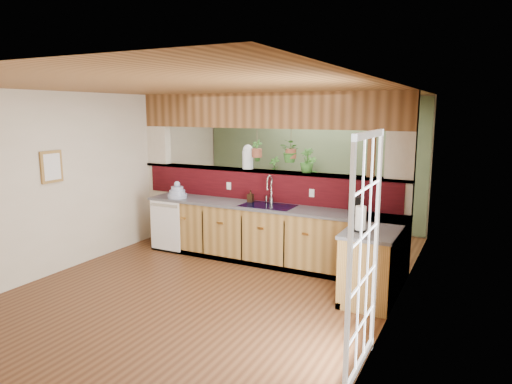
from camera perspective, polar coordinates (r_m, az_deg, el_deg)
The scene contains 27 objects.
ground at distance 6.49m, azimuth -4.34°, elevation -10.90°, with size 4.60×7.00×0.01m, color #4E2D18.
ceiling at distance 6.06m, azimuth -4.68°, elevation 12.69°, with size 4.60×7.00×0.01m, color brown.
wall_back at distance 9.28m, azimuth 6.84°, elevation 3.73°, with size 4.60×0.02×2.60m, color beige.
wall_left at distance 7.59m, azimuth -19.50°, elevation 1.79°, with size 0.02×7.00×2.60m, color beige.
wall_right at distance 5.34m, azimuth 17.10°, elevation -1.42°, with size 0.02×7.00×2.60m, color beige.
pass_through_partition at distance 7.32m, azimuth 1.21°, elevation 1.21°, with size 4.60×0.21×2.60m.
pass_through_ledge at distance 7.31m, azimuth 1.02°, elevation 2.62°, with size 4.60×0.21×0.04m, color brown.
header_beam at distance 7.24m, azimuth 1.04°, elevation 10.13°, with size 4.60×0.15×0.55m, color brown.
sage_backwall at distance 9.26m, azimuth 6.80°, elevation 3.72°, with size 4.55×0.02×2.55m, color #586D4A.
countertop at distance 6.73m, azimuth 5.64°, elevation -6.10°, with size 4.14×1.52×0.90m.
dishwasher at distance 7.68m, azimuth -11.30°, elevation -4.14°, with size 0.58×0.03×0.82m.
navy_sink at distance 6.96m, azimuth 1.50°, elevation -2.35°, with size 0.82×0.50×0.18m.
french_door at distance 4.17m, azimuth 13.35°, elevation -8.02°, with size 0.06×1.02×2.16m, color white.
framed_print at distance 7.02m, azimuth -24.18°, elevation 2.89°, with size 0.04×0.35×0.45m.
faucet at distance 7.06m, azimuth 1.77°, elevation 0.47°, with size 0.20×0.20×0.45m.
dish_stack at distance 7.65m, azimuth -9.81°, elevation -0.09°, with size 0.32×0.32×0.28m.
soap_dispenser at distance 7.19m, azimuth -0.68°, elevation -0.52°, with size 0.09×0.09×0.19m, color #342112.
coffee_maker at distance 6.45m, azimuth 12.25°, elevation -1.75°, with size 0.14×0.24×0.27m.
paper_towel at distance 5.60m, azimuth 12.93°, elevation -3.32°, with size 0.15×0.15×0.33m.
glass_jar at distance 7.41m, azimuth -1.03°, elevation 4.43°, with size 0.18×0.18×0.40m.
ledge_plant_right at distance 7.00m, azimuth 6.37°, elevation 3.93°, with size 0.21×0.21×0.37m, color #2D6121.
hanging_plant_a at distance 7.32m, azimuth 0.13°, elevation 6.04°, with size 0.20×0.16×0.46m.
hanging_plant_b at distance 7.07m, azimuth 4.39°, elevation 6.38°, with size 0.40×0.38×0.47m.
shelving_console at distance 9.23m, azimuth 5.21°, elevation -1.30°, with size 1.35×0.36×0.90m, color black.
shelf_plant_a at distance 9.33m, azimuth 2.32°, elevation 3.06°, with size 0.24×0.16×0.45m, color #2D6121.
shelf_plant_b at distance 9.03m, azimuth 6.81°, elevation 2.85°, with size 0.27×0.27×0.48m, color #2D6121.
floor_plant at distance 7.94m, azimuth 8.68°, elevation -4.26°, with size 0.66×0.57×0.73m, color #2D6121.
Camera 1 is at (3.16, -5.16, 2.33)m, focal length 32.00 mm.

